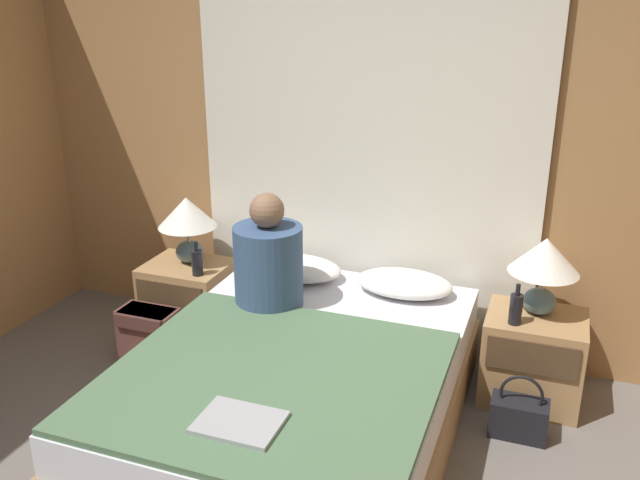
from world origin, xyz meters
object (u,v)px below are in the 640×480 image
pillow_right (404,283)px  person_left_in_bed (268,261)px  bed (299,394)px  lamp_left (187,218)px  beer_bottle_on_right_stand (516,308)px  beer_bottle_on_left_stand (197,262)px  lamp_right (544,262)px  backpack_on_floor (149,333)px  nightstand_left (189,300)px  nightstand_right (532,358)px  handbag_on_floor (519,416)px  laptop_on_bed (239,422)px  pillow_left (297,268)px

pillow_right → person_left_in_bed: (-0.66, -0.39, 0.19)m
bed → lamp_left: 1.43m
beer_bottle_on_right_stand → beer_bottle_on_left_stand: bearing=180.0°
bed → lamp_right: bearing=37.1°
beer_bottle_on_right_stand → backpack_on_floor: 2.11m
beer_bottle_on_left_stand → nightstand_left: bearing=141.8°
lamp_left → lamp_right: 2.12m
person_left_in_bed → beer_bottle_on_left_stand: (-0.58, 0.23, -0.17)m
bed → nightstand_right: size_ratio=3.92×
handbag_on_floor → nightstand_left: bearing=170.1°
nightstand_right → backpack_on_floor: size_ratio=1.48×
pillow_right → handbag_on_floor: bearing=-30.2°
lamp_right → beer_bottle_on_right_stand: size_ratio=1.92×
lamp_left → person_left_in_bed: (0.73, -0.40, -0.04)m
lamp_right → backpack_on_floor: 2.28m
nightstand_right → person_left_in_bed: person_left_in_bed is taller
person_left_in_bed → lamp_left: bearing=151.3°
lamp_left → beer_bottle_on_right_stand: 2.02m
pillow_right → beer_bottle_on_left_stand: size_ratio=2.53×
nightstand_right → lamp_left: 2.18m
pillow_right → backpack_on_floor: size_ratio=1.57×
nightstand_right → lamp_left: lamp_left is taller
bed → beer_bottle_on_right_stand: 1.19m
person_left_in_bed → handbag_on_floor: 1.50m
nightstand_left → laptop_on_bed: (1.08, -1.43, 0.29)m
person_left_in_bed → backpack_on_floor: size_ratio=1.80×
pillow_left → beer_bottle_on_right_stand: beer_bottle_on_right_stand is taller
handbag_on_floor → pillow_right: bearing=149.8°
lamp_right → handbag_on_floor: 0.80m
nightstand_left → handbag_on_floor: 2.12m
nightstand_left → pillow_left: bearing=3.4°
nightstand_right → pillow_right: pillow_right is taller
bed → nightstand_right: 1.30m
pillow_right → beer_bottle_on_left_stand: beer_bottle_on_left_stand is taller
nightstand_right → beer_bottle_on_right_stand: (-0.11, -0.12, 0.33)m
pillow_left → beer_bottle_on_right_stand: 1.29m
nightstand_right → beer_bottle_on_left_stand: 1.99m
nightstand_right → beer_bottle_on_right_stand: beer_bottle_on_right_stand is taller
nightstand_left → lamp_right: lamp_right is taller
nightstand_left → nightstand_right: bearing=0.0°
person_left_in_bed → handbag_on_floor: person_left_in_bed is taller
beer_bottle_on_right_stand → lamp_left: bearing=175.2°
lamp_left → beer_bottle_on_left_stand: 0.31m
nightstand_left → pillow_right: pillow_right is taller
nightstand_left → beer_bottle_on_left_stand: (0.15, -0.12, 0.33)m
pillow_left → lamp_right: bearing=0.3°
lamp_right → person_left_in_bed: size_ratio=0.67×
nightstand_left → backpack_on_floor: size_ratio=1.48×
lamp_left → person_left_in_bed: person_left_in_bed is taller
bed → person_left_in_bed: (-0.33, 0.40, 0.50)m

